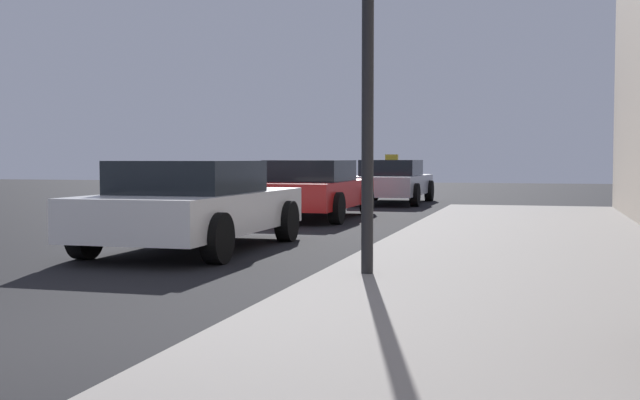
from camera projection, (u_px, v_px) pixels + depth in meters
sidewalk at (507, 386)px, 4.29m from camera, size 4.00×32.00×0.15m
car_white at (194, 205)px, 11.37m from camera, size 2.06×4.40×1.27m
car_red at (313, 189)px, 17.39m from camera, size 1.98×4.48×1.27m
car_silver at (393, 181)px, 23.32m from camera, size 1.96×4.59×1.43m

